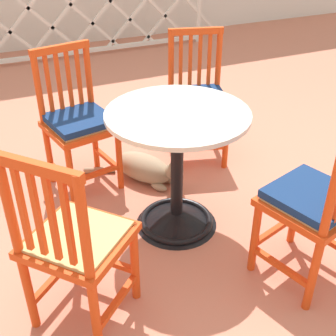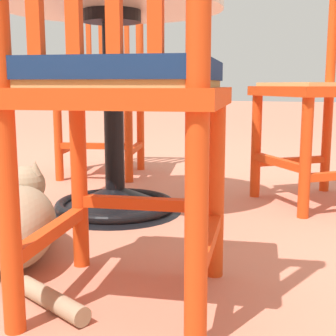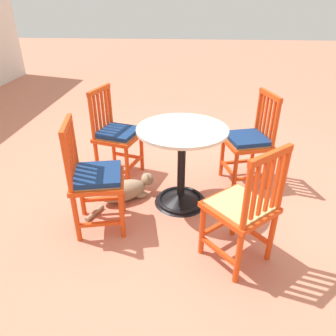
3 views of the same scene
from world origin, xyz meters
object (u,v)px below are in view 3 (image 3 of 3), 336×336
object	(u,v)px
orange_chair_at_corner	(243,209)
orange_chair_by_planter	(95,179)
orange_chair_near_fence	(249,141)
orange_chair_tucked_in	(116,135)
cafe_table	(181,175)
tabby_cat	(127,190)

from	to	relation	value
orange_chair_at_corner	orange_chair_by_planter	distance (m)	1.13
orange_chair_near_fence	orange_chair_by_planter	bearing A→B (deg)	121.65
orange_chair_tucked_in	cafe_table	bearing A→B (deg)	-125.40
cafe_table	orange_chair_near_fence	bearing A→B (deg)	-56.79
cafe_table	orange_chair_by_planter	bearing A→B (deg)	120.09
orange_chair_by_planter	cafe_table	bearing A→B (deg)	-59.91
orange_chair_near_fence	orange_chair_tucked_in	world-z (taller)	same
orange_chair_by_planter	tabby_cat	size ratio (longest dim) A/B	1.61
orange_chair_tucked_in	tabby_cat	xyz separation A→B (m)	(-0.46, -0.17, -0.35)
orange_chair_near_fence	orange_chair_by_planter	distance (m)	1.52
orange_chair_tucked_in	orange_chair_by_planter	xyz separation A→B (m)	(-0.86, -0.02, 0.00)
orange_chair_near_fence	orange_chair_tucked_in	size ratio (longest dim) A/B	1.00
orange_chair_at_corner	tabby_cat	size ratio (longest dim) A/B	1.61
cafe_table	orange_chair_by_planter	distance (m)	0.77
orange_chair_at_corner	orange_chair_tucked_in	bearing A→B (deg)	43.73
tabby_cat	orange_chair_near_fence	bearing A→B (deg)	-70.69
orange_chair_near_fence	orange_chair_by_planter	world-z (taller)	same
orange_chair_near_fence	orange_chair_by_planter	xyz separation A→B (m)	(-0.80, 1.29, 0.00)
orange_chair_near_fence	tabby_cat	world-z (taller)	orange_chair_near_fence
cafe_table	orange_chair_at_corner	distance (m)	0.82
orange_chair_by_planter	tabby_cat	world-z (taller)	orange_chair_by_planter
orange_chair_tucked_in	tabby_cat	size ratio (longest dim) A/B	1.61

